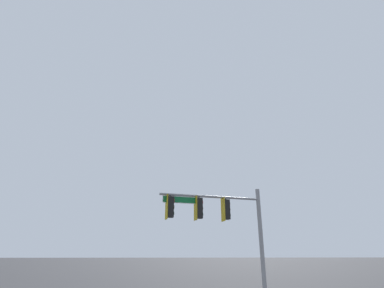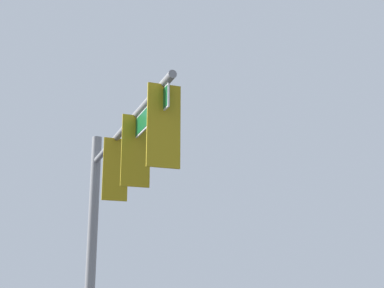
# 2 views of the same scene
# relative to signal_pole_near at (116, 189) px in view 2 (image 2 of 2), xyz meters

# --- Properties ---
(signal_pole_near) EXTENTS (5.88, 1.53, 5.59)m
(signal_pole_near) POSITION_rel_signal_pole_near_xyz_m (0.00, 0.00, 0.00)
(signal_pole_near) COLOR gray
(signal_pole_near) RESTS_ON ground_plane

